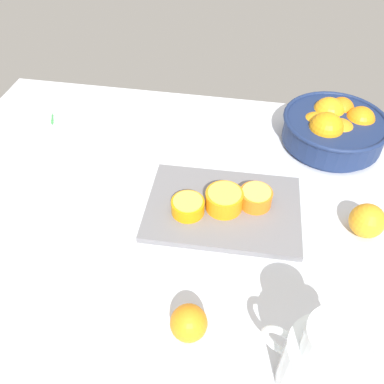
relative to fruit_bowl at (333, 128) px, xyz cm
name	(u,v)px	position (x,y,z in cm)	size (l,w,h in cm)	color
ground_plane	(201,226)	(-30.03, -34.43, -6.69)	(141.52, 105.17, 3.00)	silver
fruit_bowl	(333,128)	(0.00, 0.00, 0.00)	(27.47, 27.47, 11.89)	navy
juice_pitcher	(321,367)	(-6.69, -65.95, 1.49)	(16.37, 12.14, 18.33)	white
cutting_board	(223,208)	(-25.68, -30.20, -4.41)	(34.95, 24.28, 1.57)	slate
orange_half_0	(188,206)	(-33.34, -33.36, -1.89)	(7.47, 7.47, 3.53)	orange
orange_half_1	(256,198)	(-18.65, -28.24, -1.63)	(7.42, 7.42, 4.05)	orange
orange_half_2	(224,200)	(-25.59, -30.49, -1.34)	(8.47, 8.47, 4.64)	orange
loose_orange_0	(367,221)	(5.23, -31.29, -1.43)	(7.53, 7.53, 7.53)	orange
loose_orange_2	(189,323)	(-28.13, -60.72, -1.88)	(6.63, 6.63, 6.63)	orange
herb_sprig_1	(52,119)	(-79.65, -2.90, -4.92)	(2.59, 5.63, 0.94)	#3A8C46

